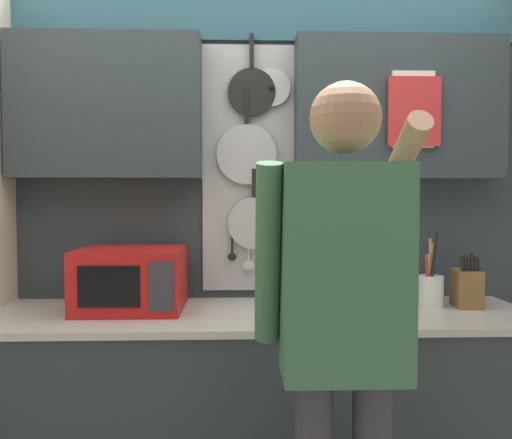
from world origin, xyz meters
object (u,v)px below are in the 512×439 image
at_px(microwave, 132,279).
at_px(person, 343,314).
at_px(knife_block, 467,288).
at_px(utensil_crock, 431,289).

bearing_deg(microwave, person, -42.41).
xyz_separation_m(microwave, person, (0.80, -0.73, 0.01)).
distance_m(knife_block, person, 1.03).
bearing_deg(microwave, utensil_crock, 0.04).
bearing_deg(knife_block, person, -134.72).
relative_size(knife_block, utensil_crock, 0.73).
xyz_separation_m(microwave, knife_block, (1.53, 0.00, -0.05)).
height_order(microwave, utensil_crock, utensil_crock).
distance_m(microwave, knife_block, 1.53).
bearing_deg(person, knife_block, 45.28).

